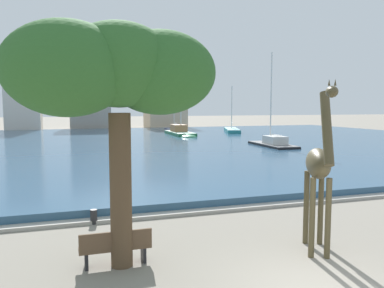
{
  "coord_description": "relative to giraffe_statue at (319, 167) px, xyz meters",
  "views": [
    {
      "loc": [
        -5.12,
        -6.88,
        4.02
      ],
      "look_at": [
        0.74,
        10.97,
        2.2
      ],
      "focal_mm": 36.49,
      "sensor_mm": 36.0,
      "label": 1
    }
  ],
  "objects": [
    {
      "name": "shade_tree",
      "position": [
        -5.33,
        0.73,
        2.47
      ],
      "size": [
        5.13,
        3.2,
        6.04
      ],
      "color": "brown",
      "rests_on": "ground"
    },
    {
      "name": "sailboat_teal",
      "position": [
        16.45,
        42.9,
        -1.92
      ],
      "size": [
        4.57,
        9.4,
        6.9
      ],
      "color": "teal",
      "rests_on": "ground"
    },
    {
      "name": "sailboat_black",
      "position": [
        11.6,
        23.08,
        -1.91
      ],
      "size": [
        2.48,
        7.4,
        8.92
      ],
      "color": "black",
      "rests_on": "ground"
    },
    {
      "name": "giraffe_statue",
      "position": [
        0.0,
        0.0,
        0.0
      ],
      "size": [
        1.56,
        2.52,
        4.65
      ],
      "color": "#4C4228",
      "rests_on": "ground"
    },
    {
      "name": "mooring_bollard",
      "position": [
        -5.66,
        4.59,
        -2.12
      ],
      "size": [
        0.24,
        0.24,
        0.5
      ],
      "primitive_type": "cylinder",
      "color": "#232326",
      "rests_on": "ground"
    },
    {
      "name": "sailboat_green",
      "position": [
        7.49,
        38.4,
        -1.82
      ],
      "size": [
        2.6,
        8.97,
        7.19
      ],
      "color": "#236B42",
      "rests_on": "ground"
    },
    {
      "name": "harbor_water",
      "position": [
        -1.41,
        30.69,
        -2.17
      ],
      "size": [
        81.99,
        51.4,
        0.4
      ],
      "primitive_type": "cube",
      "color": "#2D5170",
      "rests_on": "ground"
    },
    {
      "name": "townhouse_end_terrace",
      "position": [
        11.26,
        61.4,
        2.96
      ],
      "size": [
        7.05,
        6.5,
        10.63
      ],
      "color": "#C6B293",
      "rests_on": "ground"
    },
    {
      "name": "park_bench",
      "position": [
        -5.39,
        0.81,
        -1.88
      ],
      "size": [
        1.8,
        0.44,
        0.92
      ],
      "color": "brown",
      "rests_on": "ground"
    },
    {
      "name": "quay_edge_coping",
      "position": [
        -1.41,
        4.74,
        -2.31
      ],
      "size": [
        81.99,
        0.5,
        0.12
      ],
      "primitive_type": "cube",
      "color": "#ADA89E",
      "rests_on": "ground"
    },
    {
      "name": "townhouse_tall_gabled",
      "position": [
        -12.6,
        58.89,
        3.55
      ],
      "size": [
        5.29,
        6.71,
        11.82
      ],
      "color": "beige",
      "rests_on": "ground"
    },
    {
      "name": "sailboat_navy",
      "position": [
        8.82,
        46.54,
        -1.97
      ],
      "size": [
        2.49,
        7.2,
        6.89
      ],
      "color": "navy",
      "rests_on": "ground"
    },
    {
      "name": "townhouse_wide_warehouse",
      "position": [
        -2.33,
        60.44,
        3.18
      ],
      "size": [
        6.69,
        6.45,
        11.08
      ],
      "color": "gray",
      "rests_on": "ground"
    }
  ]
}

